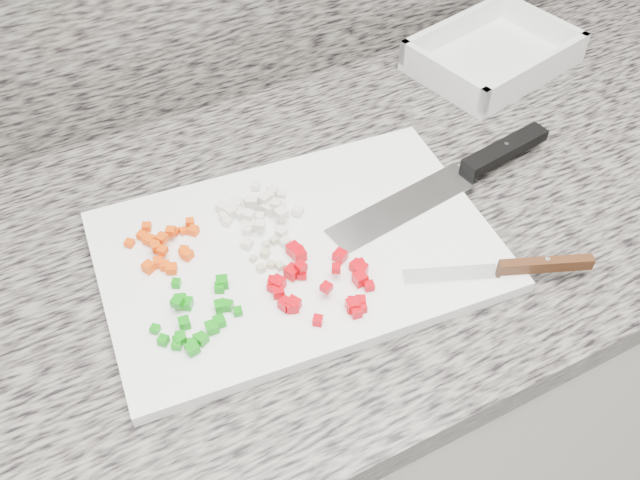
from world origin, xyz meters
The scene contains 11 objects.
cabinet centered at (0.00, 1.44, 0.43)m, with size 3.92×0.62×0.86m, color silver.
countertop centered at (0.00, 1.44, 0.88)m, with size 3.96×0.64×0.04m, color slate.
cutting_board centered at (-0.05, 1.40, 0.91)m, with size 0.47×0.31×0.02m, color white.
carrot_pile centered at (-0.19, 1.46, 0.92)m, with size 0.09×0.09×0.02m.
onion_pile centered at (-0.07, 1.47, 0.92)m, with size 0.10×0.12×0.02m.
green_pepper_pile centered at (-0.19, 1.35, 0.92)m, with size 0.10×0.11×0.02m.
red_pepper_pile centered at (-0.05, 1.33, 0.92)m, with size 0.12×0.13×0.02m.
garlic_pile centered at (-0.08, 1.39, 0.92)m, with size 0.06×0.05×0.01m.
chef_knife centered at (0.22, 1.41, 0.92)m, with size 0.36×0.09×0.02m.
paring_knife centered at (0.17, 1.24, 0.92)m, with size 0.21×0.10×0.02m.
tray centered at (0.41, 1.62, 0.92)m, with size 0.28×0.22×0.05m.
Camera 1 is at (-0.29, 0.87, 1.55)m, focal length 40.00 mm.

